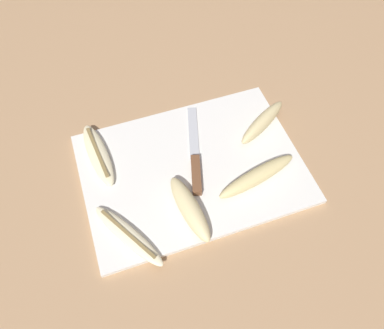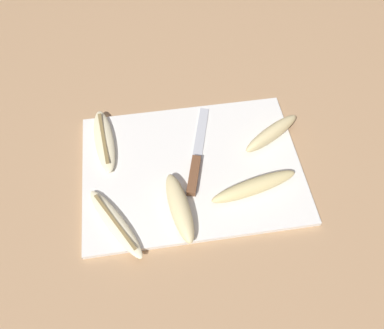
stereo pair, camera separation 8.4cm
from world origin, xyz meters
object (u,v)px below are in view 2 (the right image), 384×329
banana_bright_far (115,223)px  banana_pale_long (104,140)px  banana_ripe_center (180,207)px  banana_spotted_left (254,186)px  knife (195,165)px  banana_mellow_near (272,133)px

banana_bright_far → banana_pale_long: bearing=94.7°
banana_ripe_center → banana_bright_far: bearing=-175.3°
banana_spotted_left → banana_ripe_center: 0.17m
knife → banana_mellow_near: banana_mellow_near is taller
banana_mellow_near → banana_ripe_center: size_ratio=0.93×
banana_ripe_center → banana_spotted_left: bearing=9.2°
knife → banana_bright_far: size_ratio=1.34×
knife → banana_bright_far: (-0.18, -0.12, 0.00)m
knife → banana_pale_long: 0.23m
banana_spotted_left → banana_pale_long: banana_spotted_left is taller
banana_bright_far → banana_ripe_center: 0.14m
banana_mellow_near → banana_pale_long: banana_mellow_near is taller
knife → banana_pale_long: size_ratio=1.30×
knife → banana_pale_long: (-0.20, 0.10, 0.00)m
knife → banana_ripe_center: (-0.05, -0.11, 0.01)m
knife → banana_spotted_left: (0.12, -0.08, 0.01)m
banana_ripe_center → banana_pale_long: size_ratio=0.90×
banana_pale_long → banana_mellow_near: bearing=-6.5°
banana_spotted_left → banana_pale_long: bearing=150.9°
knife → banana_ripe_center: banana_ripe_center is taller
banana_spotted_left → banana_bright_far: size_ratio=1.10×
banana_mellow_near → banana_pale_long: bearing=173.5°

